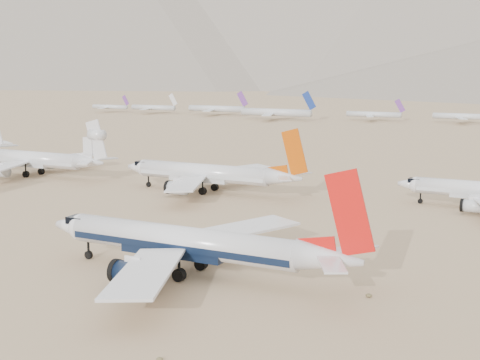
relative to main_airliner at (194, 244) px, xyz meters
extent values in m
plane|color=#8C7051|center=(1.09, 1.06, -4.85)|extent=(7000.00, 7000.00, 0.00)
cylinder|color=silver|center=(-2.26, 0.00, 0.22)|extent=(37.30, 4.41, 4.41)
cube|color=black|center=(-2.26, 0.00, -0.33)|extent=(36.56, 4.48, 0.99)
sphere|color=silver|center=(-20.91, 0.00, 0.22)|extent=(4.41, 4.41, 4.41)
cube|color=black|center=(-21.57, 0.00, 1.43)|extent=(3.09, 2.87, 1.10)
cone|color=silver|center=(20.80, 0.00, 0.55)|extent=(9.33, 4.41, 4.41)
cube|color=silver|center=(0.62, -13.08, -0.56)|extent=(14.41, 22.70, 0.69)
cube|color=silver|center=(22.61, -4.29, 1.10)|extent=(5.92, 7.74, 0.26)
cylinder|color=black|center=(-4.33, -9.17, -2.54)|extent=(5.18, 3.17, 3.17)
cube|color=silver|center=(0.62, 13.08, -0.56)|extent=(14.41, 22.70, 0.69)
cube|color=silver|center=(22.61, 4.29, 1.10)|extent=(5.92, 7.74, 0.26)
cylinder|color=black|center=(-4.33, 9.17, -2.54)|extent=(5.18, 3.17, 3.17)
cube|color=red|center=(23.39, 0.00, 6.98)|extent=(7.07, 0.35, 11.65)
cylinder|color=black|center=(-19.81, 0.00, -4.19)|extent=(1.32, 0.55, 1.32)
cylinder|color=black|center=(-0.71, -3.09, -3.93)|extent=(1.85, 1.10, 1.85)
cylinder|color=black|center=(-0.71, 3.09, -3.93)|extent=(1.85, 1.10, 1.85)
sphere|color=silver|center=(16.74, 69.90, -0.61)|extent=(3.69, 3.69, 3.69)
cube|color=black|center=(16.18, 69.90, 0.41)|extent=(2.59, 2.40, 0.92)
cylinder|color=silver|center=(30.25, 62.37, -2.92)|extent=(4.22, 2.66, 2.66)
cylinder|color=black|center=(17.66, 69.90, -4.30)|extent=(1.11, 0.46, 1.11)
cylinder|color=silver|center=(-33.34, 59.75, 0.10)|extent=(35.24, 4.31, 4.31)
cube|color=silver|center=(-33.34, 59.75, -0.44)|extent=(34.53, 4.37, 0.97)
sphere|color=silver|center=(-50.95, 59.75, 0.10)|extent=(4.31, 4.31, 4.31)
cube|color=black|center=(-51.60, 59.75, 1.28)|extent=(3.01, 2.80, 1.08)
cone|color=silver|center=(-11.56, 59.75, 0.42)|extent=(8.81, 4.31, 4.31)
cube|color=silver|center=(-30.61, 47.32, -0.66)|extent=(13.61, 21.45, 0.66)
cube|color=silver|center=(-9.84, 55.68, 0.96)|extent=(5.59, 7.31, 0.26)
cylinder|color=silver|center=(-35.29, 51.02, -2.60)|extent=(4.89, 3.10, 3.10)
cube|color=silver|center=(-30.61, 72.18, -0.66)|extent=(13.61, 21.45, 0.66)
cube|color=silver|center=(-9.84, 63.83, 0.96)|extent=(5.59, 7.31, 0.26)
cylinder|color=silver|center=(-35.29, 68.48, -2.60)|extent=(4.89, 3.10, 3.10)
cube|color=#C34A05|center=(-9.11, 59.75, 6.53)|extent=(6.68, 0.34, 11.00)
cylinder|color=black|center=(-49.88, 59.75, -4.21)|extent=(1.29, 0.54, 1.29)
cylinder|color=black|center=(-31.87, 56.74, -3.95)|extent=(1.81, 1.08, 1.81)
cylinder|color=black|center=(-31.87, 62.77, -3.95)|extent=(1.81, 1.08, 1.81)
cylinder|color=silver|center=(-91.22, 59.84, 0.08)|extent=(35.86, 4.29, 4.29)
cube|color=silver|center=(-91.22, 59.84, -0.45)|extent=(35.14, 4.36, 0.97)
cone|color=silver|center=(-69.06, 59.84, 0.40)|extent=(8.96, 4.29, 4.29)
cube|color=silver|center=(-88.45, 47.23, -0.67)|extent=(13.85, 21.82, 0.67)
cube|color=silver|center=(-67.31, 55.71, 0.94)|extent=(5.69, 7.44, 0.26)
cylinder|color=silver|center=(-93.21, 51.00, -2.60)|extent=(4.98, 3.09, 3.09)
cube|color=silver|center=(-88.45, 72.45, -0.67)|extent=(13.85, 21.82, 0.67)
cube|color=silver|center=(-67.31, 63.97, 0.94)|extent=(5.69, 7.44, 0.26)
cylinder|color=silver|center=(-93.21, 68.68, -2.60)|extent=(4.98, 3.09, 3.09)
cube|color=silver|center=(-66.57, 59.84, 6.60)|extent=(6.80, 0.34, 11.20)
cylinder|color=silver|center=(-66.32, 59.84, 7.98)|extent=(4.48, 2.78, 2.78)
cylinder|color=black|center=(-89.73, 56.83, -3.95)|extent=(1.80, 1.07, 1.80)
cylinder|color=black|center=(-89.73, 62.85, -3.95)|extent=(1.80, 1.07, 1.80)
cube|color=silver|center=(-109.57, 68.06, 1.91)|extent=(6.48, 8.47, 0.30)
cylinder|color=silver|center=(-253.39, 303.49, -0.98)|extent=(29.76, 2.94, 2.94)
cube|color=#6B358F|center=(-239.39, 303.49, 3.99)|extent=(5.93, 0.29, 7.46)
cube|color=silver|center=(-253.39, 295.79, -1.43)|extent=(7.84, 13.70, 0.29)
cube|color=silver|center=(-253.39, 311.19, -1.43)|extent=(7.84, 13.70, 0.29)
cylinder|color=silver|center=(-217.77, 306.14, -0.73)|extent=(34.93, 3.45, 3.45)
cube|color=silver|center=(-201.33, 306.14, 5.11)|extent=(6.96, 0.35, 8.76)
cube|color=silver|center=(-217.77, 297.10, -1.25)|extent=(9.20, 16.08, 0.35)
cube|color=silver|center=(-217.77, 315.18, -1.25)|extent=(9.20, 16.08, 0.35)
cylinder|color=silver|center=(-169.28, 309.64, -0.41)|extent=(41.33, 4.08, 4.08)
cube|color=#6B358F|center=(-149.83, 309.64, 6.49)|extent=(8.23, 0.41, 10.37)
cube|color=silver|center=(-169.28, 298.94, -1.02)|extent=(10.89, 19.03, 0.41)
cube|color=silver|center=(-169.28, 320.34, -1.02)|extent=(10.89, 19.03, 0.41)
cylinder|color=silver|center=(-116.48, 288.75, -0.22)|extent=(45.28, 4.47, 4.47)
cube|color=navy|center=(-95.17, 288.75, 7.35)|extent=(9.02, 0.45, 11.36)
cube|color=silver|center=(-116.48, 277.03, -0.89)|extent=(11.93, 20.85, 0.45)
cube|color=silver|center=(-116.48, 300.47, -0.89)|extent=(11.93, 20.85, 0.45)
cylinder|color=silver|center=(-61.32, 306.92, -0.83)|extent=(32.79, 3.24, 3.24)
cube|color=#6B358F|center=(-45.89, 306.92, 4.64)|extent=(6.53, 0.32, 8.22)
cube|color=silver|center=(-61.32, 298.43, -1.32)|extent=(8.64, 15.09, 0.32)
cube|color=silver|center=(-61.32, 315.41, -1.32)|extent=(8.64, 15.09, 0.32)
cylinder|color=silver|center=(-10.86, 312.26, -0.77)|extent=(34.07, 3.37, 3.37)
cube|color=silver|center=(-10.86, 303.44, -1.28)|extent=(8.98, 15.68, 0.34)
cube|color=silver|center=(-10.86, 321.08, -1.28)|extent=(8.98, 15.68, 0.34)
cone|color=slate|center=(-1298.91, 1721.06, 205.15)|extent=(3024.00, 3024.00, 420.00)
cone|color=slate|center=(-798.91, 1561.06, 145.15)|extent=(1800.00, 1800.00, 300.00)
cone|color=slate|center=(-698.91, 1101.06, 42.65)|extent=(855.00, 855.00, 95.00)
ellipsoid|color=brown|center=(-29.31, 15.46, -4.56)|extent=(0.98, 0.98, 0.54)
ellipsoid|color=brown|center=(11.79, -26.64, -4.64)|extent=(0.70, 0.70, 0.39)
ellipsoid|color=brown|center=(25.49, 2.66, -4.60)|extent=(0.84, 0.84, 0.46)
camera|label=1|loc=(49.21, -81.11, 25.10)|focal=50.00mm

